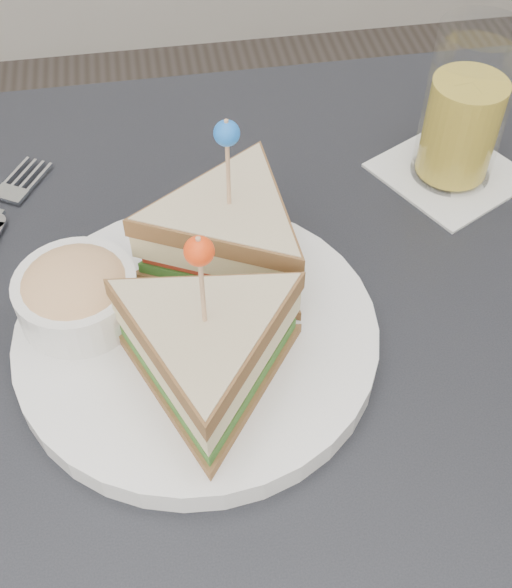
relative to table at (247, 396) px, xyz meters
name	(u,v)px	position (x,y,z in m)	size (l,w,h in m)	color
table	(247,396)	(0.00, 0.00, 0.00)	(0.80, 0.80, 0.75)	black
plate_meal	(200,300)	(-0.03, 0.01, 0.12)	(0.38, 0.38, 0.17)	white
drink_set	(464,115)	(0.24, 0.18, 0.15)	(0.17, 0.17, 0.16)	white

